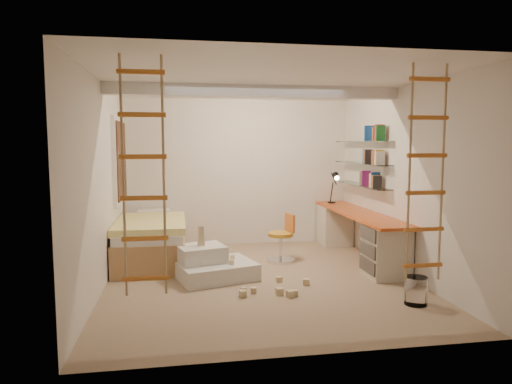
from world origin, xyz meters
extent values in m
plane|color=#9E8666|center=(0.00, 0.00, 0.00)|extent=(4.50, 4.50, 0.00)
cube|color=white|center=(0.00, 0.30, 2.52)|extent=(4.00, 0.18, 0.16)
cube|color=white|center=(-1.97, 1.50, 1.55)|extent=(0.06, 1.15, 1.35)
cube|color=#4C2D1E|center=(-1.93, 1.50, 1.55)|extent=(0.02, 1.00, 1.20)
cylinder|color=white|center=(1.58, -1.24, 0.16)|extent=(0.26, 0.26, 0.32)
cube|color=#D15018|center=(1.72, 0.83, 0.73)|extent=(0.55, 2.80, 0.04)
cube|color=beige|center=(1.72, 1.93, 0.35)|extent=(0.52, 0.55, 0.71)
cube|color=beige|center=(1.72, -0.17, 0.35)|extent=(0.52, 0.55, 0.71)
cube|color=#4C4742|center=(1.45, -0.17, 0.61)|extent=(0.02, 0.50, 0.18)
cube|color=#4C4742|center=(1.45, -0.17, 0.39)|extent=(0.02, 0.50, 0.18)
cube|color=#4C4742|center=(1.45, -0.17, 0.17)|extent=(0.02, 0.50, 0.18)
cube|color=white|center=(1.87, 1.13, 1.15)|extent=(0.25, 1.80, 0.01)
cube|color=white|center=(1.87, 1.13, 1.50)|extent=(0.25, 1.80, 0.01)
cube|color=white|center=(1.87, 1.13, 1.85)|extent=(0.25, 1.80, 0.01)
cube|color=#AD7F51|center=(-1.48, 1.23, 0.23)|extent=(1.00, 2.00, 0.45)
cube|color=white|center=(-1.48, 1.23, 0.51)|extent=(0.95, 1.95, 0.12)
cube|color=yellow|center=(-1.48, 1.08, 0.62)|extent=(1.02, 1.60, 0.10)
cube|color=white|center=(-1.48, 2.03, 0.63)|extent=(0.55, 0.35, 0.12)
cylinder|color=black|center=(1.67, 1.98, 0.76)|extent=(0.14, 0.14, 0.02)
cylinder|color=black|center=(1.67, 1.98, 0.95)|extent=(0.02, 0.15, 0.36)
cylinder|color=black|center=(1.67, 1.88, 1.20)|extent=(0.02, 0.27, 0.20)
cone|color=black|center=(1.67, 1.76, 1.25)|extent=(0.12, 0.14, 0.15)
cylinder|color=#FFEABF|center=(1.67, 1.72, 1.22)|extent=(0.08, 0.04, 0.08)
cylinder|color=gold|center=(0.48, 0.86, 0.43)|extent=(0.46, 0.46, 0.05)
cube|color=orange|center=(0.63, 0.89, 0.60)|extent=(0.10, 0.29, 0.27)
cylinder|color=silver|center=(0.48, 0.86, 0.24)|extent=(0.05, 0.05, 0.38)
cylinder|color=silver|center=(0.48, 0.86, 0.02)|extent=(0.52, 0.52, 0.05)
cube|color=silver|center=(-0.58, 0.15, 0.11)|extent=(1.17, 1.02, 0.22)
cube|color=silver|center=(-0.77, 0.21, 0.33)|extent=(0.72, 0.65, 0.22)
cube|color=#CCB284|center=(-0.77, 0.21, 0.48)|extent=(0.10, 0.10, 0.08)
cube|color=#CCB284|center=(-0.77, 0.21, 0.56)|extent=(0.09, 0.09, 0.07)
cube|color=#CCB284|center=(-0.77, 0.21, 0.65)|extent=(0.07, 0.07, 0.12)
cube|color=#CCB284|center=(-0.38, 0.01, 0.25)|extent=(0.06, 0.06, 0.06)
cube|color=#CCB284|center=(-0.34, 0.27, 0.25)|extent=(0.06, 0.06, 0.06)
cube|color=#CCB284|center=(-0.82, -0.03, 0.25)|extent=(0.06, 0.06, 0.06)
cube|color=#CCB284|center=(0.23, -0.16, 0.04)|extent=(0.07, 0.07, 0.07)
cube|color=#CCB284|center=(0.23, -0.77, 0.04)|extent=(0.07, 0.07, 0.07)
cube|color=#CCB284|center=(0.29, -0.73, 0.04)|extent=(0.07, 0.07, 0.07)
cube|color=#CCB284|center=(-0.17, -0.55, 0.04)|extent=(0.07, 0.07, 0.07)
cube|color=#CCB284|center=(-0.32, -0.66, 0.04)|extent=(0.07, 0.07, 0.07)
cube|color=#CCB284|center=(-0.29, -0.50, 0.04)|extent=(0.07, 0.07, 0.07)
cube|color=#CCB284|center=(0.12, -0.67, 0.04)|extent=(0.07, 0.07, 0.07)
cube|color=#CCB284|center=(0.55, -0.34, 0.04)|extent=(0.07, 0.07, 0.07)
cube|color=#262626|center=(1.87, 1.13, 1.27)|extent=(0.14, 0.58, 0.22)
cube|color=orange|center=(1.87, 1.13, 1.62)|extent=(0.14, 0.58, 0.22)
cube|color=#194CA5|center=(1.87, 1.13, 1.97)|extent=(0.14, 0.46, 0.22)
camera|label=1|loc=(-1.03, -5.87, 1.81)|focal=32.00mm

